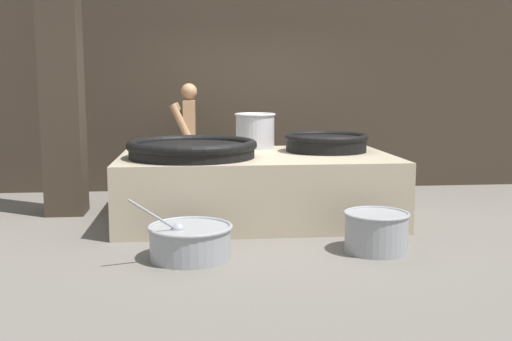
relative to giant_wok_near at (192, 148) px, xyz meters
name	(u,v)px	position (x,y,z in m)	size (l,w,h in m)	color
ground_plane	(256,218)	(0.76, 0.23, -0.89)	(60.00, 60.00, 0.00)	#666059
back_wall	(242,75)	(0.76, 2.43, 0.87)	(8.98, 0.24, 3.52)	#382D23
support_pillar	(61,73)	(-1.59, 0.75, 0.87)	(0.46, 0.46, 3.52)	#382D23
hearth_platform	(256,187)	(0.76, 0.23, -0.50)	(3.24, 1.98, 0.79)	tan
giant_wok_near	(192,148)	(0.00, 0.00, 0.00)	(1.50, 1.50, 0.20)	black
giant_wok_far	(326,142)	(1.67, 0.46, 0.01)	(1.05, 1.05, 0.22)	black
stock_pot	(255,130)	(0.82, 0.94, 0.13)	(0.54, 0.54, 0.46)	#B7B7BC
cook	(189,137)	(-0.05, 1.57, -0.01)	(0.39, 0.60, 1.64)	#9E7551
prep_bowl_vegetables	(190,240)	(-0.02, -1.40, -0.71)	(0.94, 0.80, 0.65)	gray
prep_bowl_meat	(376,230)	(1.78, -1.35, -0.68)	(0.64, 0.64, 0.39)	gray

